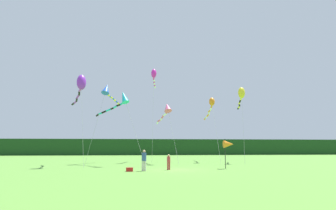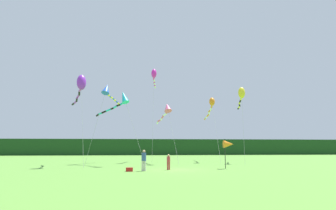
{
  "view_description": "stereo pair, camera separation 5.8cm",
  "coord_description": "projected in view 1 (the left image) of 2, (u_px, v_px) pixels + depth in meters",
  "views": [
    {
      "loc": [
        -3.15,
        -23.44,
        1.9
      ],
      "look_at": [
        0.0,
        6.0,
        6.44
      ],
      "focal_mm": 29.42,
      "sensor_mm": 36.0,
      "label": 1
    },
    {
      "loc": [
        -3.09,
        -23.45,
        1.9
      ],
      "look_at": [
        0.0,
        6.0,
        6.44
      ],
      "focal_mm": 29.42,
      "sensor_mm": 36.0,
      "label": 2
    }
  ],
  "objects": [
    {
      "name": "kite_yellow",
      "position": [
        241.0,
        95.0,
        35.1
      ],
      "size": [
        2.24,
        7.23,
        9.54
      ],
      "color": "#B2B2B2",
      "rests_on": "ground"
    },
    {
      "name": "kite_magenta",
      "position": [
        154.0,
        75.0,
        38.06
      ],
      "size": [
        0.92,
        7.8,
        12.64
      ],
      "color": "#B2B2B2",
      "rests_on": "ground"
    },
    {
      "name": "kite_blue",
      "position": [
        107.0,
        90.0,
        34.23
      ],
      "size": [
        2.95,
        7.86,
        9.84
      ],
      "color": "#B2B2B2",
      "rests_on": "ground"
    },
    {
      "name": "cooler_box",
      "position": [
        130.0,
        170.0,
        21.65
      ],
      "size": [
        0.54,
        0.3,
        0.31
      ],
      "primitive_type": "cube",
      "color": "red",
      "rests_on": "ground"
    },
    {
      "name": "ground_plane",
      "position": [
        176.0,
        170.0,
        23.08
      ],
      "size": [
        120.0,
        120.0,
        0.0
      ],
      "primitive_type": "plane",
      "color": "#5B9338"
    },
    {
      "name": "kite_purple",
      "position": [
        81.0,
        84.0,
        28.75
      ],
      "size": [
        3.03,
        6.97,
        9.46
      ],
      "color": "#B2B2B2",
      "rests_on": "ground"
    },
    {
      "name": "banner_flag_pole",
      "position": [
        229.0,
        144.0,
        24.94
      ],
      "size": [
        0.9,
        0.7,
        2.64
      ],
      "color": "black",
      "rests_on": "ground"
    },
    {
      "name": "person_child",
      "position": [
        169.0,
        161.0,
        23.26
      ],
      "size": [
        0.29,
        0.29,
        1.31
      ],
      "color": "#B23338",
      "rests_on": "ground"
    },
    {
      "name": "kite_rainbow",
      "position": [
        166.0,
        109.0,
        32.97
      ],
      "size": [
        1.92,
        7.77,
        7.27
      ],
      "color": "#B2B2B2",
      "rests_on": "ground"
    },
    {
      "name": "kite_cyan",
      "position": [
        121.0,
        99.0,
        30.05
      ],
      "size": [
        5.88,
        6.02,
        8.07
      ],
      "color": "#B2B2B2",
      "rests_on": "ground"
    },
    {
      "name": "distant_treeline",
      "position": [
        151.0,
        147.0,
        67.6
      ],
      "size": [
        108.0,
        2.67,
        3.84
      ],
      "primitive_type": "cube",
      "color": "#193D19",
      "rests_on": "ground"
    },
    {
      "name": "person_adult",
      "position": [
        144.0,
        159.0,
        22.17
      ],
      "size": [
        0.37,
        0.37,
        1.68
      ],
      "color": "silver",
      "rests_on": "ground"
    },
    {
      "name": "kite_orange",
      "position": [
        211.0,
        104.0,
        37.25
      ],
      "size": [
        0.94,
        10.2,
        8.61
      ],
      "color": "#B2B2B2",
      "rests_on": "ground"
    }
  ]
}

